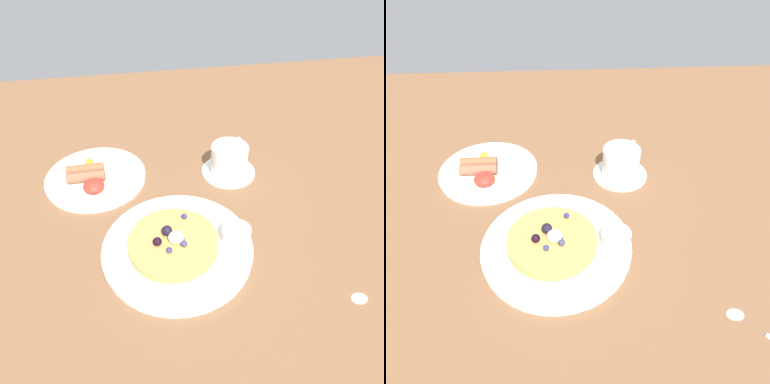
{
  "view_description": "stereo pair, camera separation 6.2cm",
  "coord_description": "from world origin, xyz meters",
  "views": [
    {
      "loc": [
        -0.09,
        -0.57,
        0.54
      ],
      "look_at": [
        0.01,
        -0.01,
        0.04
      ],
      "focal_mm": 34.62,
      "sensor_mm": 36.0,
      "label": 1
    },
    {
      "loc": [
        -0.03,
        -0.58,
        0.54
      ],
      "look_at": [
        0.01,
        -0.01,
        0.04
      ],
      "focal_mm": 34.62,
      "sensor_mm": 36.0,
      "label": 2
    }
  ],
  "objects": [
    {
      "name": "ground_plane",
      "position": [
        0.0,
        0.0,
        -0.01
      ],
      "size": [
        2.03,
        1.36,
        0.03
      ],
      "primitive_type": "cube",
      "color": "brown"
    },
    {
      "name": "breakfast_plate",
      "position": [
        -0.2,
        0.11,
        0.01
      ],
      "size": [
        0.22,
        0.22,
        0.01
      ],
      "primitive_type": "cylinder",
      "color": "white",
      "rests_on": "ground_plane"
    },
    {
      "name": "syrup_ramekin",
      "position": [
        0.07,
        -0.13,
        0.03
      ],
      "size": [
        0.05,
        0.05,
        0.03
      ],
      "color": "white",
      "rests_on": "pancake_plate"
    },
    {
      "name": "teaspoon",
      "position": [
        0.27,
        -0.31,
        0.0
      ],
      "size": [
        0.12,
        0.12,
        0.01
      ],
      "color": "silver",
      "rests_on": "ground_plane"
    },
    {
      "name": "pancake_plate",
      "position": [
        -0.04,
        -0.13,
        0.01
      ],
      "size": [
        0.28,
        0.28,
        0.01
      ],
      "primitive_type": "cylinder",
      "color": "white",
      "rests_on": "ground_plane"
    },
    {
      "name": "fried_breakfast",
      "position": [
        -0.21,
        0.1,
        0.02
      ],
      "size": [
        0.09,
        0.15,
        0.03
      ],
      "color": "brown",
      "rests_on": "breakfast_plate"
    },
    {
      "name": "coffee_cup",
      "position": [
        0.11,
        0.09,
        0.04
      ],
      "size": [
        0.09,
        0.1,
        0.06
      ],
      "color": "white",
      "rests_on": "coffee_saucer"
    },
    {
      "name": "coffee_saucer",
      "position": [
        0.11,
        0.09,
        0.0
      ],
      "size": [
        0.12,
        0.12,
        0.01
      ],
      "primitive_type": "cylinder",
      "color": "white",
      "rests_on": "ground_plane"
    },
    {
      "name": "pancake_with_berries",
      "position": [
        -0.05,
        -0.13,
        0.02
      ],
      "size": [
        0.17,
        0.17,
        0.04
      ],
      "color": "#D79549",
      "rests_on": "pancake_plate"
    }
  ]
}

